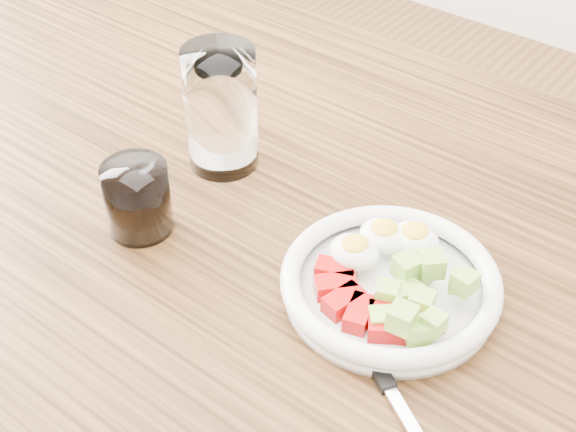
# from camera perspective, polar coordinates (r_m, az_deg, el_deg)

# --- Properties ---
(dining_table) EXTENTS (1.50, 0.90, 0.77)m
(dining_table) POSITION_cam_1_polar(r_m,az_deg,el_deg) (0.91, 0.11, -6.81)
(dining_table) COLOR brown
(dining_table) RESTS_ON ground
(bowl) EXTENTS (0.21, 0.21, 0.05)m
(bowl) POSITION_cam_1_polar(r_m,az_deg,el_deg) (0.78, 7.27, -4.62)
(bowl) COLOR white
(bowl) RESTS_ON dining_table
(fork) EXTENTS (0.20, 0.13, 0.01)m
(fork) POSITION_cam_1_polar(r_m,az_deg,el_deg) (0.73, 6.41, -10.81)
(fork) COLOR black
(fork) RESTS_ON dining_table
(water_glass) EXTENTS (0.08, 0.08, 0.15)m
(water_glass) POSITION_cam_1_polar(r_m,az_deg,el_deg) (0.92, -4.78, 7.59)
(water_glass) COLOR white
(water_glass) RESTS_ON dining_table
(coffee_glass) EXTENTS (0.07, 0.07, 0.08)m
(coffee_glass) POSITION_cam_1_polar(r_m,az_deg,el_deg) (0.85, -10.65, 1.19)
(coffee_glass) COLOR white
(coffee_glass) RESTS_ON dining_table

